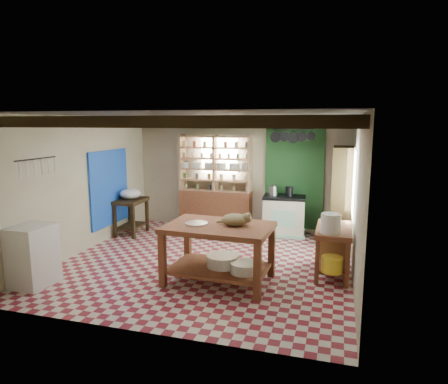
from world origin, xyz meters
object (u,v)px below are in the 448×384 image
(work_table, at_px, (219,253))
(cat, at_px, (235,220))
(right_counter, at_px, (333,251))
(white_cabinet, at_px, (33,255))
(stove, at_px, (284,216))
(prep_table, at_px, (131,217))

(work_table, distance_m, cat, 0.61)
(work_table, xyz_separation_m, cat, (0.25, 0.04, 0.55))
(right_counter, distance_m, cat, 1.76)
(white_cabinet, bearing_deg, stove, 51.06)
(work_table, xyz_separation_m, stove, (0.61, 2.91, -0.01))
(white_cabinet, bearing_deg, prep_table, 91.50)
(white_cabinet, relative_size, right_counter, 0.84)
(prep_table, xyz_separation_m, cat, (2.92, -2.01, 0.61))
(cat, bearing_deg, stove, 75.30)
(prep_table, distance_m, white_cabinet, 2.97)
(work_table, relative_size, cat, 3.89)
(stove, height_order, prep_table, stove)
(cat, bearing_deg, white_cabinet, -169.56)
(white_cabinet, distance_m, cat, 3.14)
(work_table, distance_m, prep_table, 3.37)
(work_table, height_order, prep_table, work_table)
(stove, bearing_deg, work_table, -105.85)
(prep_table, relative_size, right_counter, 0.72)
(stove, relative_size, right_counter, 0.82)
(work_table, height_order, cat, cat)
(white_cabinet, relative_size, cat, 2.25)
(prep_table, height_order, white_cabinet, white_cabinet)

